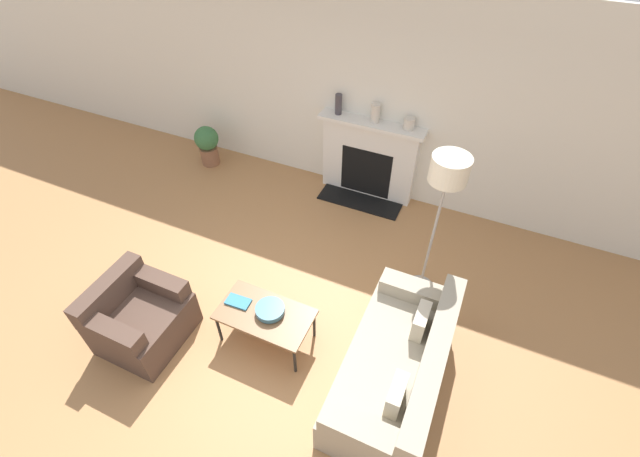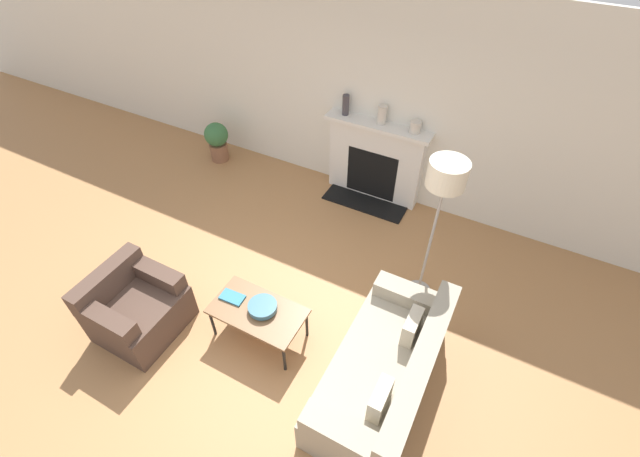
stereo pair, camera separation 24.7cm
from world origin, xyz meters
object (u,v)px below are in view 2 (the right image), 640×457
Objects in this scene: floor_lamp at (444,186)px; mantel_vase_center_left at (382,115)px; couch at (386,371)px; mantel_vase_center_right at (415,127)px; armchair_near at (136,308)px; mantel_vase_left at (346,105)px; book at (232,297)px; coffee_table at (258,312)px; potted_plant at (217,140)px; bowl at (263,307)px; fireplace at (375,162)px.

floor_lamp is 7.40× the size of mantel_vase_center_left.
mantel_vase_center_right reaches higher than couch.
mantel_vase_left is (0.84, 3.39, 1.02)m from armchair_near.
book is at bearing -88.19° from couch.
coffee_table is 1.49× the size of potted_plant.
couch is 5.95× the size of bowl.
mantel_vase_center_left is (0.13, 2.87, 0.91)m from coffee_table.
bowl is 2.99m from mantel_vase_center_right.
bowl is at bearing -88.80° from couch.
couch is 1.75m from book.
armchair_near is at bearing -153.47° from book.
mantel_vase_center_right reaches higher than coffee_table.
mantel_vase_center_left reaches higher than armchair_near.
mantel_vase_center_left is at bearing 0.00° from mantel_vase_left.
mantel_vase_left is at bearing -13.96° from armchair_near.
floor_lamp reaches higher than book.
armchair_near is at bearing -77.67° from couch.
fireplace is 2.87m from coffee_table.
couch is at bearing -64.89° from fireplace.
mantel_vase_left is at bearing 9.49° from potted_plant.
floor_lamp is at bearing -50.08° from fireplace.
mantel_vase_center_right reaches higher than potted_plant.
floor_lamp is (1.66, 1.38, 1.15)m from book.
book is at bearing -107.86° from mantel_vase_center_right.
coffee_table is 3.24× the size of bowl.
armchair_near is at bearing -157.32° from coffee_table.
book is 3.32m from potted_plant.
fireplace reaches higher than book.
fireplace reaches higher than armchair_near.
armchair_near is at bearing -112.01° from mantel_vase_center_left.
mantel_vase_left is 1.00m from mantel_vase_center_right.
floor_lamp is (1.29, 1.35, 1.11)m from bowl.
potted_plant is (-2.49, 2.52, -0.04)m from coffee_table.
mantel_vase_left is (-1.73, 1.49, -0.27)m from floor_lamp.
bowl is 3.56m from potted_plant.
book is 0.40× the size of potted_plant.
fireplace is 0.90m from mantel_vase_left.
fireplace is 5.83× the size of mantel_vase_center_left.
couch is 1.38m from bowl.
armchair_near is (-1.34, -3.38, -0.27)m from fireplace.
floor_lamp is at bearing -16.53° from potted_plant.
mantel_vase_left reaches higher than potted_plant.
mantel_vase_center_right is at bearing 0.00° from mantel_vase_center_left.
potted_plant reaches higher than bowl.
mantel_vase_left is at bearing 97.80° from coffee_table.
mantel_vase_center_right is at bearing 78.97° from bowl.
floor_lamp is at bearing 46.25° from bowl.
book is 3.03m from mantel_vase_center_left.
fireplace is at bearing 87.88° from coffee_table.
floor_lamp is at bearing -50.99° from mantel_vase_center_left.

